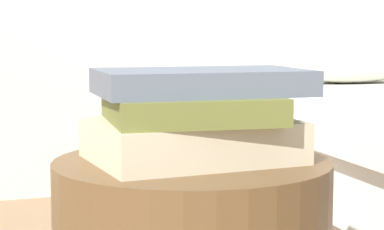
# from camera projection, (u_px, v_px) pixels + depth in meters

# --- Properties ---
(book_cream) EXTENTS (0.29, 0.23, 0.06)m
(book_cream) POSITION_uv_depth(u_px,v_px,m) (192.00, 140.00, 1.04)
(book_cream) COLOR beige
(book_cream) RESTS_ON side_table
(book_olive) EXTENTS (0.25, 0.23, 0.04)m
(book_olive) POSITION_uv_depth(u_px,v_px,m) (191.00, 108.00, 1.03)
(book_olive) COLOR olive
(book_olive) RESTS_ON book_cream
(book_slate) EXTENTS (0.30, 0.19, 0.04)m
(book_slate) POSITION_uv_depth(u_px,v_px,m) (201.00, 82.00, 1.03)
(book_slate) COLOR slate
(book_slate) RESTS_ON book_olive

